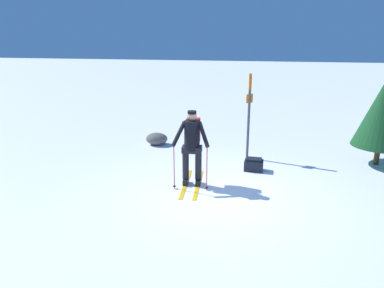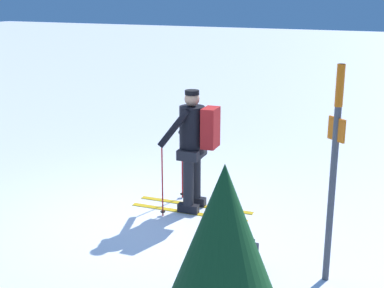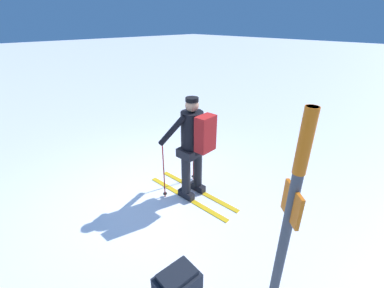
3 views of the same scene
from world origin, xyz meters
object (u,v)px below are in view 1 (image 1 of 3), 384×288
skier (192,142)px  rock_boulder (157,139)px  trail_marker (249,110)px  pine_tree (383,112)px  dropped_backpack (254,165)px

skier → rock_boulder: 3.50m
trail_marker → pine_tree: pine_tree is taller
rock_boulder → trail_marker: bearing=164.1°
dropped_backpack → pine_tree: bearing=-161.5°
dropped_backpack → trail_marker: trail_marker is taller
skier → dropped_backpack: (-1.39, -1.17, -0.87)m
pine_tree → rock_boulder: bearing=-6.2°
skier → rock_boulder: skier is taller
trail_marker → pine_tree: 3.45m
trail_marker → dropped_backpack: bearing=102.5°
skier → dropped_backpack: 2.01m
skier → rock_boulder: size_ratio=2.59×
dropped_backpack → rock_boulder: (3.08, -1.77, 0.03)m
dropped_backpack → pine_tree: 3.65m
skier → pine_tree: 5.16m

